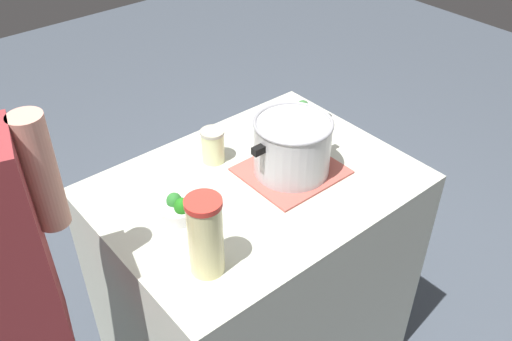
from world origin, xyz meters
The scene contains 7 objects.
counter_slab centered at (0.00, 0.00, 0.47)m, with size 1.01×0.75×0.94m, color beige.
dish_cloth centered at (-0.13, 0.03, 0.94)m, with size 0.31×0.28×0.01m, color #B4574D.
cooking_pot centered at (-0.13, 0.03, 1.04)m, with size 0.32×0.26×0.19m.
lemonade_pitcher centered at (0.34, 0.20, 1.06)m, with size 0.10×0.10×0.24m.
mason_jar centered at (0.03, -0.19, 0.99)m, with size 0.08×0.08×0.12m.
broccoli_bowl_front centered at (0.28, -0.02, 0.97)m, with size 0.11×0.11×0.08m.
broccoli_bowl_center centered at (-0.38, -0.18, 0.97)m, with size 0.11×0.11×0.08m.
Camera 1 is at (0.90, 1.07, 2.04)m, focal length 38.72 mm.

